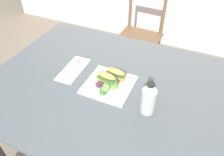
{
  "coord_description": "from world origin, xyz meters",
  "views": [
    {
      "loc": [
        0.4,
        -0.77,
        1.52
      ],
      "look_at": [
        0.04,
        0.03,
        0.76
      ],
      "focal_mm": 34.14,
      "sensor_mm": 36.0,
      "label": 1
    }
  ],
  "objects_px": {
    "bottle_cold_brew": "(148,101)",
    "fork_on_napkin": "(75,67)",
    "dining_table": "(107,97)",
    "chair_wooden_far": "(140,36)",
    "sandwich_half_front": "(107,78)",
    "plate_lunch": "(109,85)",
    "sandwich_half_back": "(116,73)"
  },
  "relations": [
    {
      "from": "sandwich_half_back",
      "to": "fork_on_napkin",
      "type": "xyz_separation_m",
      "value": [
        -0.26,
        -0.01,
        -0.03
      ]
    },
    {
      "from": "sandwich_half_back",
      "to": "fork_on_napkin",
      "type": "distance_m",
      "value": 0.26
    },
    {
      "from": "dining_table",
      "to": "fork_on_napkin",
      "type": "bearing_deg",
      "value": 168.87
    },
    {
      "from": "plate_lunch",
      "to": "dining_table",
      "type": "bearing_deg",
      "value": 157.13
    },
    {
      "from": "sandwich_half_back",
      "to": "fork_on_napkin",
      "type": "relative_size",
      "value": 0.62
    },
    {
      "from": "dining_table",
      "to": "fork_on_napkin",
      "type": "relative_size",
      "value": 6.97
    },
    {
      "from": "plate_lunch",
      "to": "fork_on_napkin",
      "type": "bearing_deg",
      "value": 167.88
    },
    {
      "from": "bottle_cold_brew",
      "to": "sandwich_half_back",
      "type": "bearing_deg",
      "value": 146.08
    },
    {
      "from": "dining_table",
      "to": "sandwich_half_back",
      "type": "relative_size",
      "value": 11.2
    },
    {
      "from": "bottle_cold_brew",
      "to": "dining_table",
      "type": "bearing_deg",
      "value": 159.83
    },
    {
      "from": "dining_table",
      "to": "chair_wooden_far",
      "type": "height_order",
      "value": "chair_wooden_far"
    },
    {
      "from": "chair_wooden_far",
      "to": "sandwich_half_back",
      "type": "distance_m",
      "value": 1.06
    },
    {
      "from": "plate_lunch",
      "to": "sandwich_half_front",
      "type": "relative_size",
      "value": 2.15
    },
    {
      "from": "chair_wooden_far",
      "to": "sandwich_half_front",
      "type": "distance_m",
      "value": 1.1
    },
    {
      "from": "plate_lunch",
      "to": "sandwich_half_back",
      "type": "relative_size",
      "value": 2.15
    },
    {
      "from": "sandwich_half_front",
      "to": "bottle_cold_brew",
      "type": "distance_m",
      "value": 0.28
    },
    {
      "from": "dining_table",
      "to": "sandwich_half_back",
      "type": "height_order",
      "value": "sandwich_half_back"
    },
    {
      "from": "bottle_cold_brew",
      "to": "fork_on_napkin",
      "type": "bearing_deg",
      "value": 163.98
    },
    {
      "from": "plate_lunch",
      "to": "fork_on_napkin",
      "type": "distance_m",
      "value": 0.26
    },
    {
      "from": "sandwich_half_back",
      "to": "bottle_cold_brew",
      "type": "xyz_separation_m",
      "value": [
        0.23,
        -0.15,
        0.02
      ]
    },
    {
      "from": "dining_table",
      "to": "chair_wooden_far",
      "type": "distance_m",
      "value": 1.07
    },
    {
      "from": "bottle_cold_brew",
      "to": "chair_wooden_far",
      "type": "bearing_deg",
      "value": 108.88
    },
    {
      "from": "sandwich_half_back",
      "to": "fork_on_napkin",
      "type": "bearing_deg",
      "value": -177.4
    },
    {
      "from": "chair_wooden_far",
      "to": "sandwich_half_front",
      "type": "relative_size",
      "value": 7.51
    },
    {
      "from": "plate_lunch",
      "to": "bottle_cold_brew",
      "type": "relative_size",
      "value": 1.42
    },
    {
      "from": "fork_on_napkin",
      "to": "bottle_cold_brew",
      "type": "xyz_separation_m",
      "value": [
        0.49,
        -0.14,
        0.06
      ]
    },
    {
      "from": "sandwich_half_front",
      "to": "bottle_cold_brew",
      "type": "xyz_separation_m",
      "value": [
        0.26,
        -0.1,
        0.02
      ]
    },
    {
      "from": "sandwich_half_front",
      "to": "sandwich_half_back",
      "type": "height_order",
      "value": "same"
    },
    {
      "from": "chair_wooden_far",
      "to": "plate_lunch",
      "type": "xyz_separation_m",
      "value": [
        0.15,
        -1.06,
        0.3
      ]
    },
    {
      "from": "chair_wooden_far",
      "to": "dining_table",
      "type": "bearing_deg",
      "value": -82.77
    },
    {
      "from": "sandwich_half_front",
      "to": "bottle_cold_brew",
      "type": "bearing_deg",
      "value": -20.83
    },
    {
      "from": "dining_table",
      "to": "plate_lunch",
      "type": "height_order",
      "value": "plate_lunch"
    }
  ]
}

